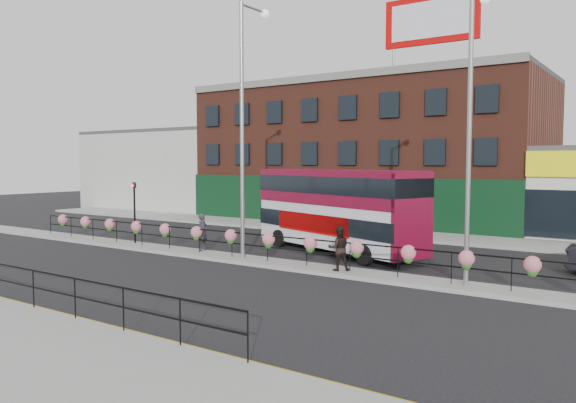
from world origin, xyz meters
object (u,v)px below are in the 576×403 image
Objects in this scene: pedestrian_b at (339,248)px; lamp_column_west at (246,108)px; pedestrian_a at (203,232)px; lamp_column_east at (472,109)px; double_decker_bus at (337,202)px.

pedestrian_b is 7.53m from lamp_column_west.
lamp_column_east is at bearing -101.58° from pedestrian_a.
lamp_column_west is at bearing -119.22° from double_decker_bus.
pedestrian_b is (2.60, -4.38, -1.45)m from double_decker_bus.
double_decker_bus is at bearing -65.00° from pedestrian_a.
lamp_column_west reaches higher than pedestrian_a.
double_decker_bus is 5.70× the size of pedestrian_a.
double_decker_bus is at bearing 152.38° from lamp_column_east.
double_decker_bus is 5.30m from pedestrian_b.
double_decker_bus is at bearing -98.33° from pedestrian_b.
pedestrian_a is at bearing -43.59° from pedestrian_b.
lamp_column_west reaches higher than pedestrian_b.
lamp_column_west is at bearing -106.80° from pedestrian_a.
lamp_column_east is (12.72, -0.18, 5.16)m from pedestrian_a.
double_decker_bus is 9.26m from lamp_column_east.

